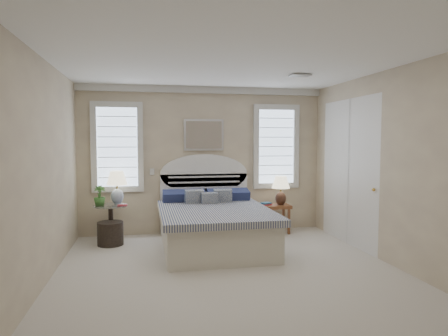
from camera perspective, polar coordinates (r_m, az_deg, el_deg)
floor at (r=5.25m, az=1.19°, el=-15.14°), size 4.50×5.00×0.01m
ceiling at (r=5.06m, az=1.24°, el=15.14°), size 4.50×5.00×0.01m
wall_back at (r=7.43m, az=-2.93°, el=1.12°), size 4.50×0.02×2.70m
wall_left at (r=5.00m, az=-24.84°, el=-0.64°), size 0.02×5.00×2.70m
wall_right at (r=5.89m, az=23.14°, el=0.05°), size 0.02×5.00×2.70m
crown_molding at (r=7.44m, az=-2.92°, el=11.08°), size 4.50×0.08×0.12m
hvac_vent at (r=6.16m, az=10.82°, el=12.87°), size 0.30×0.20×0.02m
switch_plate at (r=7.36m, az=-10.25°, el=-0.53°), size 0.08×0.01×0.12m
window_left at (r=7.34m, az=-14.98°, el=2.91°), size 0.90×0.06×1.60m
window_right at (r=7.73m, az=7.42°, el=3.06°), size 0.90×0.06×1.60m
painting at (r=7.39m, az=-2.90°, el=4.75°), size 0.74×0.04×0.58m
closet_door at (r=6.91m, az=17.35°, el=-0.52°), size 0.02×1.80×2.40m
bed at (r=6.53m, az=-1.57°, el=-7.81°), size 1.72×2.28×1.47m
side_table_left at (r=7.05m, az=-15.85°, el=-7.08°), size 0.56×0.56×0.63m
nightstand_right at (r=7.51m, az=7.42°, el=-6.29°), size 0.50×0.40×0.53m
floor_pot at (r=6.90m, az=-15.92°, el=-8.98°), size 0.45×0.45×0.38m
lamp_left at (r=7.09m, az=-15.04°, el=-2.18°), size 0.44×0.44×0.57m
lamp_right at (r=7.42m, az=8.12°, el=-2.73°), size 0.41×0.41×0.54m
potted_plant at (r=6.97m, az=-17.36°, el=-3.80°), size 0.23×0.23×0.34m
books_left at (r=6.87m, az=-14.30°, el=-5.18°), size 0.16×0.12×0.02m
books_right at (r=7.39m, az=6.02°, el=-5.11°), size 0.22×0.19×0.05m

